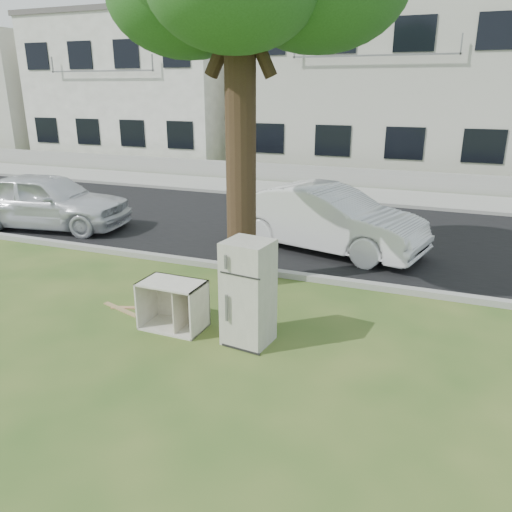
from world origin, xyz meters
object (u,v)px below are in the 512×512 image
at_px(car_left, 47,201).
at_px(fridge, 248,293).
at_px(car_center, 326,219).
at_px(cabinet, 173,305).

bearing_deg(car_left, fridge, -127.36).
height_order(fridge, car_center, fridge).
bearing_deg(fridge, car_center, 97.58).
xyz_separation_m(fridge, car_center, (0.00, 4.78, -0.04)).
relative_size(cabinet, car_left, 0.22).
bearing_deg(car_left, car_center, -92.82).
height_order(fridge, cabinet, fridge).
xyz_separation_m(cabinet, car_left, (-6.11, 3.99, 0.36)).
bearing_deg(car_center, car_left, 110.24).
height_order(cabinet, car_left, car_left).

